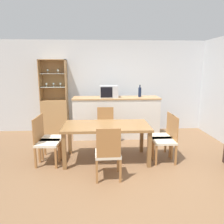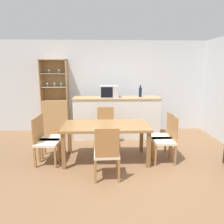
{
  "view_description": "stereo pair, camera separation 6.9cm",
  "coord_description": "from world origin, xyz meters",
  "px_view_note": "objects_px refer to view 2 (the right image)",
  "views": [
    {
      "loc": [
        -0.43,
        -3.65,
        1.81
      ],
      "look_at": [
        -0.16,
        1.18,
        0.82
      ],
      "focal_mm": 35.0,
      "sensor_mm": 36.0,
      "label": 1
    },
    {
      "loc": [
        -0.36,
        -3.65,
        1.81
      ],
      "look_at": [
        -0.16,
        1.18,
        0.82
      ],
      "focal_mm": 35.0,
      "sensor_mm": 36.0,
      "label": 2
    }
  ],
  "objects_px": {
    "dining_chair_side_right_far": "(162,136)",
    "microwave": "(109,91)",
    "dining_chair_head_near": "(107,153)",
    "dining_chair_head_far": "(106,128)",
    "display_cabinet": "(56,111)",
    "dining_table": "(106,129)",
    "dining_chair_side_left_near": "(45,141)",
    "dining_chair_side_right_near": "(166,140)",
    "wine_bottle": "(140,92)",
    "dining_chair_side_left_far": "(48,137)"
  },
  "relations": [
    {
      "from": "dining_chair_side_right_far",
      "to": "microwave",
      "type": "distance_m",
      "value": 1.87
    },
    {
      "from": "dining_chair_head_near",
      "to": "dining_chair_head_far",
      "type": "bearing_deg",
      "value": 88.92
    },
    {
      "from": "display_cabinet",
      "to": "dining_table",
      "type": "relative_size",
      "value": 1.22
    },
    {
      "from": "dining_chair_side_left_near",
      "to": "dining_chair_side_right_far",
      "type": "distance_m",
      "value": 2.33
    },
    {
      "from": "dining_chair_side_right_near",
      "to": "microwave",
      "type": "distance_m",
      "value": 2.06
    },
    {
      "from": "dining_table",
      "to": "wine_bottle",
      "type": "height_order",
      "value": "wine_bottle"
    },
    {
      "from": "dining_chair_head_far",
      "to": "microwave",
      "type": "height_order",
      "value": "microwave"
    },
    {
      "from": "dining_chair_side_left_near",
      "to": "dining_chair_head_far",
      "type": "height_order",
      "value": "same"
    },
    {
      "from": "dining_chair_side_left_far",
      "to": "display_cabinet",
      "type": "bearing_deg",
      "value": -171.18
    },
    {
      "from": "dining_chair_head_far",
      "to": "dining_chair_head_near",
      "type": "height_order",
      "value": "same"
    },
    {
      "from": "dining_chair_side_left_far",
      "to": "dining_chair_side_right_far",
      "type": "distance_m",
      "value": 2.31
    },
    {
      "from": "display_cabinet",
      "to": "dining_chair_head_far",
      "type": "relative_size",
      "value": 2.24
    },
    {
      "from": "dining_chair_head_far",
      "to": "dining_chair_side_left_far",
      "type": "bearing_deg",
      "value": 29.3
    },
    {
      "from": "dining_chair_side_right_near",
      "to": "dining_chair_side_right_far",
      "type": "distance_m",
      "value": 0.26
    },
    {
      "from": "display_cabinet",
      "to": "dining_chair_side_left_near",
      "type": "xyz_separation_m",
      "value": [
        0.22,
        -2.09,
        -0.17
      ]
    },
    {
      "from": "dining_chair_side_right_far",
      "to": "dining_table",
      "type": "bearing_deg",
      "value": 94.75
    },
    {
      "from": "display_cabinet",
      "to": "dining_chair_side_left_far",
      "type": "bearing_deg",
      "value": -83.14
    },
    {
      "from": "dining_chair_side_left_near",
      "to": "dining_chair_side_right_far",
      "type": "xyz_separation_m",
      "value": [
        2.31,
        0.26,
        0.0
      ]
    },
    {
      "from": "display_cabinet",
      "to": "dining_table",
      "type": "distance_m",
      "value": 2.4
    },
    {
      "from": "dining_chair_head_near",
      "to": "dining_chair_side_right_far",
      "type": "height_order",
      "value": "same"
    },
    {
      "from": "dining_chair_side_right_near",
      "to": "microwave",
      "type": "relative_size",
      "value": 1.96
    },
    {
      "from": "display_cabinet",
      "to": "dining_chair_head_far",
      "type": "xyz_separation_m",
      "value": [
        1.38,
        -1.21,
        -0.17
      ]
    },
    {
      "from": "dining_chair_head_far",
      "to": "wine_bottle",
      "type": "height_order",
      "value": "wine_bottle"
    },
    {
      "from": "display_cabinet",
      "to": "dining_table",
      "type": "xyz_separation_m",
      "value": [
        1.38,
        -1.97,
        0.03
      ]
    },
    {
      "from": "display_cabinet",
      "to": "microwave",
      "type": "distance_m",
      "value": 1.67
    },
    {
      "from": "dining_chair_side_left_far",
      "to": "dining_chair_side_right_far",
      "type": "relative_size",
      "value": 1.0
    },
    {
      "from": "dining_chair_side_left_far",
      "to": "microwave",
      "type": "distance_m",
      "value": 2.0
    },
    {
      "from": "display_cabinet",
      "to": "wine_bottle",
      "type": "xyz_separation_m",
      "value": [
        2.29,
        -0.46,
        0.58
      ]
    },
    {
      "from": "dining_table",
      "to": "dining_chair_side_left_near",
      "type": "height_order",
      "value": "dining_chair_side_left_near"
    },
    {
      "from": "dining_table",
      "to": "display_cabinet",
      "type": "bearing_deg",
      "value": 124.99
    },
    {
      "from": "display_cabinet",
      "to": "dining_chair_side_right_near",
      "type": "xyz_separation_m",
      "value": [
        2.53,
        -2.1,
        -0.17
      ]
    },
    {
      "from": "microwave",
      "to": "wine_bottle",
      "type": "distance_m",
      "value": 0.81
    },
    {
      "from": "display_cabinet",
      "to": "dining_chair_head_far",
      "type": "distance_m",
      "value": 1.84
    },
    {
      "from": "dining_chair_head_far",
      "to": "wine_bottle",
      "type": "xyz_separation_m",
      "value": [
        0.91,
        0.75,
        0.74
      ]
    },
    {
      "from": "dining_table",
      "to": "dining_chair_head_far",
      "type": "relative_size",
      "value": 1.84
    },
    {
      "from": "dining_chair_side_right_near",
      "to": "dining_chair_side_right_far",
      "type": "bearing_deg",
      "value": 1.04
    },
    {
      "from": "dining_table",
      "to": "dining_chair_side_right_far",
      "type": "xyz_separation_m",
      "value": [
        1.16,
        0.13,
        -0.2
      ]
    },
    {
      "from": "dining_chair_side_left_near",
      "to": "wine_bottle",
      "type": "bearing_deg",
      "value": 132.27
    },
    {
      "from": "dining_chair_side_right_far",
      "to": "dining_chair_side_right_near",
      "type": "bearing_deg",
      "value": 178.3
    },
    {
      "from": "dining_chair_side_left_near",
      "to": "dining_chair_head_near",
      "type": "bearing_deg",
      "value": 65.45
    },
    {
      "from": "dining_table",
      "to": "dining_chair_side_left_far",
      "type": "height_order",
      "value": "dining_chair_side_left_far"
    },
    {
      "from": "microwave",
      "to": "wine_bottle",
      "type": "height_order",
      "value": "wine_bottle"
    },
    {
      "from": "dining_chair_side_left_near",
      "to": "microwave",
      "type": "height_order",
      "value": "microwave"
    },
    {
      "from": "dining_chair_head_far",
      "to": "microwave",
      "type": "xyz_separation_m",
      "value": [
        0.11,
        0.72,
        0.76
      ]
    },
    {
      "from": "dining_table",
      "to": "dining_chair_side_right_far",
      "type": "height_order",
      "value": "dining_chair_side_right_far"
    },
    {
      "from": "dining_chair_side_right_near",
      "to": "dining_chair_head_far",
      "type": "bearing_deg",
      "value": 53.5
    },
    {
      "from": "dining_chair_side_right_far",
      "to": "wine_bottle",
      "type": "bearing_deg",
      "value": 8.24
    },
    {
      "from": "display_cabinet",
      "to": "dining_chair_side_left_near",
      "type": "relative_size",
      "value": 2.24
    },
    {
      "from": "dining_chair_side_left_far",
      "to": "dining_chair_side_left_near",
      "type": "distance_m",
      "value": 0.26
    },
    {
      "from": "dining_chair_side_left_far",
      "to": "dining_chair_side_right_near",
      "type": "height_order",
      "value": "same"
    }
  ]
}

